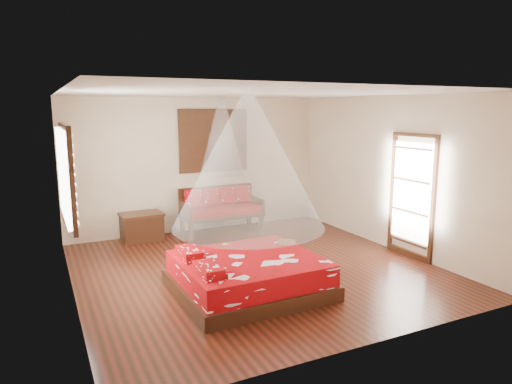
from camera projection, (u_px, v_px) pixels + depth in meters
room at (255, 184)px, 7.18m from camera, size 5.54×5.54×2.84m
bed at (247, 275)px, 6.44m from camera, size 2.03×1.84×0.63m
daybed at (220, 207)px, 9.59m from camera, size 1.66×0.74×0.94m
storage_chest at (142, 227)px, 8.99m from camera, size 0.83×0.62×0.55m
shutter_panel at (214, 141)px, 9.64m from camera, size 1.52×0.06×1.32m
window_left at (68, 174)px, 6.14m from camera, size 0.10×1.74×1.34m
glazed_door at (412, 197)px, 7.88m from camera, size 0.08×1.02×2.16m
wine_tray at (286, 239)px, 7.10m from camera, size 0.29×0.29×0.23m
mosquito_net_main at (248, 162)px, 6.16m from camera, size 2.10×2.10×1.80m
mosquito_net_daybed at (222, 137)px, 9.21m from camera, size 0.91×0.91×1.50m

